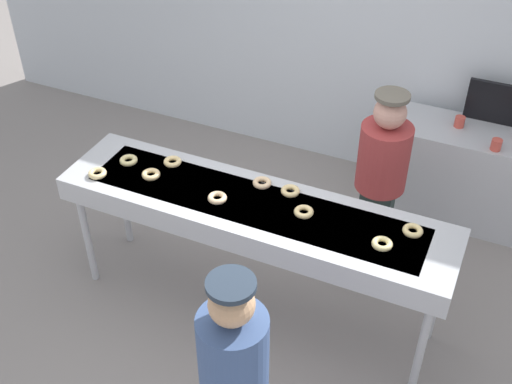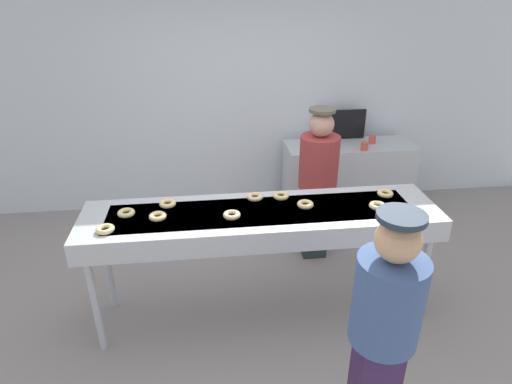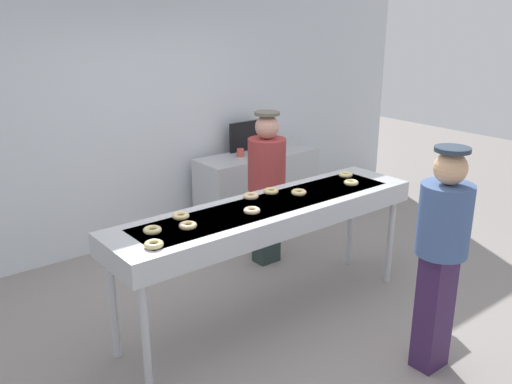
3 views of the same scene
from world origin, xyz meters
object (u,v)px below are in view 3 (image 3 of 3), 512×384
object	(u,v)px
plain_donut_2	(351,183)
plain_donut_6	(251,196)
plain_donut_9	(299,192)
customer_waiting	(441,246)
paper_cup_1	(274,152)
plain_donut_5	(346,175)
plain_donut_8	(271,191)
plain_donut_4	(154,244)
paper_cup_2	(240,153)
paper_cup_0	(274,146)
plain_donut_7	(252,211)
fryer_conveyor	(269,215)
plain_donut_0	(152,230)
worker_baker	(267,177)
plain_donut_3	(181,216)
prep_counter	(258,188)
menu_display	(246,136)
plain_donut_1	(188,225)

from	to	relation	value
plain_donut_2	plain_donut_6	distance (m)	0.97
plain_donut_9	customer_waiting	world-z (taller)	customer_waiting
paper_cup_1	plain_donut_5	bearing A→B (deg)	-103.44
plain_donut_2	plain_donut_8	distance (m)	0.76
plain_donut_4	paper_cup_2	world-z (taller)	plain_donut_4
paper_cup_1	paper_cup_0	bearing A→B (deg)	51.08
plain_donut_9	customer_waiting	xyz separation A→B (m)	(0.12, -1.31, -0.07)
plain_donut_7	plain_donut_8	world-z (taller)	same
fryer_conveyor	plain_donut_0	bearing A→B (deg)	176.89
plain_donut_4	worker_baker	bearing A→B (deg)	29.18
plain_donut_5	paper_cup_0	xyz separation A→B (m)	(0.51, 1.64, -0.12)
plain_donut_3	worker_baker	bearing A→B (deg)	25.54
customer_waiting	paper_cup_0	distance (m)	3.24
prep_counter	paper_cup_1	world-z (taller)	paper_cup_1
plain_donut_2	plain_donut_7	size ratio (longest dim) A/B	1.00
paper_cup_2	menu_display	xyz separation A→B (m)	(0.23, 0.19, 0.13)
plain_donut_8	paper_cup_1	world-z (taller)	plain_donut_8
menu_display	plain_donut_4	bearing A→B (deg)	-138.36
plain_donut_1	plain_donut_2	world-z (taller)	same
plain_donut_5	plain_donut_7	bearing A→B (deg)	-170.66
plain_donut_0	paper_cup_1	xyz separation A→B (m)	(2.41, 1.51, -0.12)
plain_donut_1	prep_counter	distance (m)	2.80
worker_baker	customer_waiting	world-z (taller)	customer_waiting
fryer_conveyor	paper_cup_2	bearing A→B (deg)	59.41
plain_donut_4	menu_display	size ratio (longest dim) A/B	0.28
fryer_conveyor	plain_donut_4	bearing A→B (deg)	-171.44
worker_baker	paper_cup_0	size ratio (longest dim) A/B	17.05
paper_cup_1	prep_counter	bearing A→B (deg)	115.98
plain_donut_5	paper_cup_0	world-z (taller)	plain_donut_5
plain_donut_4	customer_waiting	size ratio (longest dim) A/B	0.08
worker_baker	customer_waiting	distance (m)	2.12
plain_donut_0	menu_display	world-z (taller)	menu_display
plain_donut_3	paper_cup_1	world-z (taller)	plain_donut_3
plain_donut_2	paper_cup_0	distance (m)	1.96
plain_donut_3	paper_cup_2	world-z (taller)	plain_donut_3
plain_donut_4	plain_donut_6	bearing A→B (deg)	18.79
prep_counter	paper_cup_0	bearing A→B (deg)	3.76
plain_donut_1	plain_donut_9	xyz separation A→B (m)	(1.13, 0.06, 0.00)
plain_donut_0	paper_cup_1	world-z (taller)	plain_donut_0
paper_cup_1	menu_display	xyz separation A→B (m)	(-0.10, 0.42, 0.13)
prep_counter	plain_donut_2	bearing A→B (deg)	-102.06
paper_cup_1	plain_donut_8	bearing A→B (deg)	-131.33
plain_donut_0	prep_counter	xyz separation A→B (m)	(2.31, 1.71, -0.60)
plain_donut_0	plain_donut_1	distance (m)	0.25
plain_donut_2	paper_cup_2	bearing A→B (deg)	85.09
plain_donut_2	plain_donut_0	bearing A→B (deg)	176.55
paper_cup_1	plain_donut_7	bearing A→B (deg)	-134.70
plain_donut_5	customer_waiting	world-z (taller)	customer_waiting
plain_donut_1	paper_cup_1	xyz separation A→B (m)	(2.17, 1.59, -0.12)
plain_donut_8	paper_cup_0	xyz separation A→B (m)	(1.37, 1.58, -0.12)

